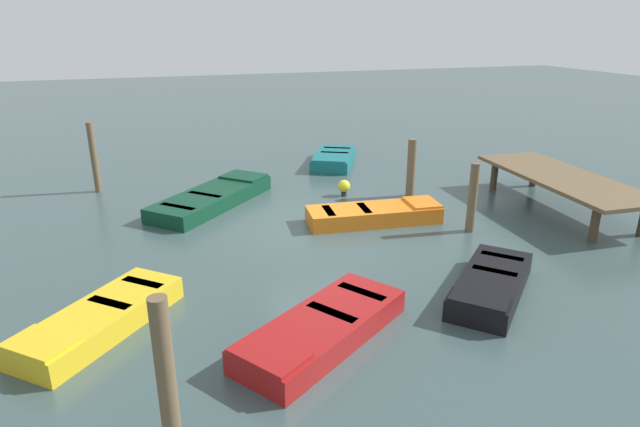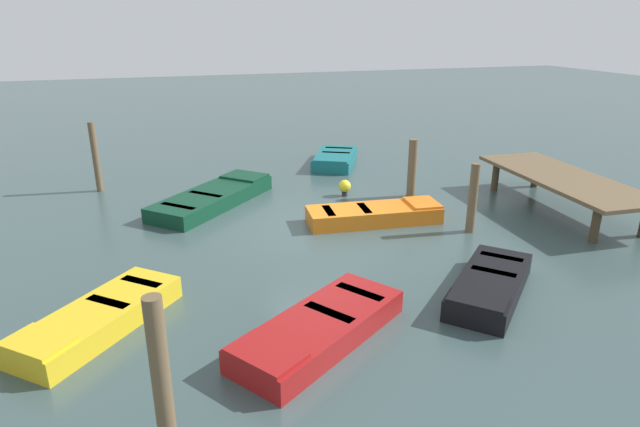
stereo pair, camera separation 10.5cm
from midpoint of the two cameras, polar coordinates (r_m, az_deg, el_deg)
name	(u,v)px [view 1 (the left image)]	position (r m, az deg, el deg)	size (l,w,h in m)	color
ground_plane	(320,227)	(13.33, -0.23, -1.42)	(80.00, 80.00, 0.00)	#384C4C
dock_segment	(562,180)	(15.64, 24.18, 3.30)	(5.32, 2.27, 0.95)	brown
rowboat_dark_green	(213,197)	(15.16, -11.50, 1.72)	(3.82, 3.79, 0.46)	#0C3823
rowboat_black	(491,284)	(10.52, 17.45, -7.19)	(2.67, 2.73, 0.46)	black
rowboat_teal	(334,159)	(19.05, 1.30, 5.83)	(2.95, 2.36, 0.46)	#14666B
rowboat_yellow	(100,319)	(9.69, -22.64, -10.31)	(2.89, 2.75, 0.46)	gold
rowboat_red	(322,329)	(8.72, -0.17, -12.16)	(2.77, 3.31, 0.46)	maroon
rowboat_orange	(375,214)	(13.64, 5.61, -0.04)	(1.39, 3.43, 0.46)	orange
mooring_piling_center	(166,378)	(6.59, -16.49, -16.42)	(0.22, 0.22, 2.05)	brown
mooring_piling_far_right	(473,198)	(13.26, 15.68, 1.60)	(0.21, 0.21, 1.70)	brown
mooring_piling_far_left	(94,158)	(17.14, -23.05, 5.48)	(0.19, 0.19, 2.08)	brown
mooring_piling_near_right	(411,168)	(15.63, 9.47, 4.78)	(0.25, 0.25, 1.68)	brown
marker_buoy	(344,186)	(15.60, 2.37, 2.89)	(0.36, 0.36, 0.48)	#262626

